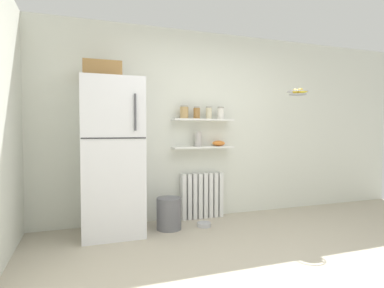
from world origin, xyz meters
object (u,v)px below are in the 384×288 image
object	(u,v)px
vase	(198,139)
shelf_bowl	(219,143)
refrigerator	(111,154)
trash_bin	(169,213)
storage_jar_0	(184,112)
storage_jar_2	(209,113)
pet_food_bowl	(204,225)
hanging_fruit_basket	(298,92)
storage_jar_3	(221,113)
storage_jar_1	(197,113)
radiator	(202,196)

from	to	relation	value
vase	shelf_bowl	bearing A→B (deg)	0.00
refrigerator	trash_bin	distance (m)	1.02
shelf_bowl	storage_jar_0	bearing A→B (deg)	-180.00
storage_jar_2	shelf_bowl	xyz separation A→B (m)	(0.15, 0.00, -0.42)
storage_jar_0	pet_food_bowl	xyz separation A→B (m)	(0.15, -0.35, -1.44)
refrigerator	hanging_fruit_basket	world-z (taller)	refrigerator
storage_jar_2	storage_jar_3	distance (m)	0.18
storage_jar_1	pet_food_bowl	world-z (taller)	storage_jar_1
storage_jar_2	hanging_fruit_basket	xyz separation A→B (m)	(1.11, -0.48, 0.28)
storage_jar_2	pet_food_bowl	distance (m)	1.50
storage_jar_1	radiator	bearing A→B (deg)	18.50
storage_jar_1	hanging_fruit_basket	bearing A→B (deg)	-20.55
shelf_bowl	trash_bin	distance (m)	1.21
storage_jar_3	shelf_bowl	size ratio (longest dim) A/B	0.96
refrigerator	shelf_bowl	bearing A→B (deg)	8.93
storage_jar_3	hanging_fruit_basket	distance (m)	1.08
radiator	storage_jar_2	world-z (taller)	storage_jar_2
storage_jar_1	storage_jar_3	world-z (taller)	storage_jar_3
storage_jar_3	hanging_fruit_basket	size ratio (longest dim) A/B	0.60
shelf_bowl	hanging_fruit_basket	world-z (taller)	hanging_fruit_basket
storage_jar_1	vase	xyz separation A→B (m)	(0.02, 0.00, -0.36)
refrigerator	pet_food_bowl	world-z (taller)	refrigerator
shelf_bowl	pet_food_bowl	bearing A→B (deg)	-135.42
storage_jar_3	vase	world-z (taller)	storage_jar_3
storage_jar_0	vase	world-z (taller)	storage_jar_0
refrigerator	pet_food_bowl	size ratio (longest dim) A/B	11.20
refrigerator	radiator	xyz separation A→B (m)	(1.25, 0.26, -0.63)
radiator	trash_bin	xyz separation A→B (m)	(-0.57, -0.34, -0.12)
storage_jar_1	shelf_bowl	bearing A→B (deg)	0.00
storage_jar_2	pet_food_bowl	world-z (taller)	storage_jar_2
storage_jar_0	shelf_bowl	size ratio (longest dim) A/B	1.00
pet_food_bowl	storage_jar_2	bearing A→B (deg)	59.27
refrigerator	radiator	world-z (taller)	refrigerator
storage_jar_0	storage_jar_3	size ratio (longest dim) A/B	1.04
radiator	shelf_bowl	size ratio (longest dim) A/B	3.55
storage_jar_3	refrigerator	bearing A→B (deg)	-171.24
radiator	vase	size ratio (longest dim) A/B	3.06
radiator	storage_jar_1	world-z (taller)	storage_jar_1
trash_bin	storage_jar_3	bearing A→B (deg)	20.14
storage_jar_3	trash_bin	xyz separation A→B (m)	(-0.84, -0.31, -1.27)
storage_jar_0	vase	distance (m)	0.41
storage_jar_1	storage_jar_3	bearing A→B (deg)	-0.00
vase	shelf_bowl	size ratio (longest dim) A/B	1.16
radiator	storage_jar_2	xyz separation A→B (m)	(0.09, -0.03, 1.15)
refrigerator	hanging_fruit_basket	xyz separation A→B (m)	(2.45, -0.25, 0.80)
refrigerator	shelf_bowl	xyz separation A→B (m)	(1.49, 0.23, 0.10)
storage_jar_0	storage_jar_1	xyz separation A→B (m)	(0.18, 0.00, -0.01)
vase	hanging_fruit_basket	bearing A→B (deg)	-20.88
vase	shelf_bowl	world-z (taller)	vase
storage_jar_1	hanging_fruit_basket	distance (m)	1.40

